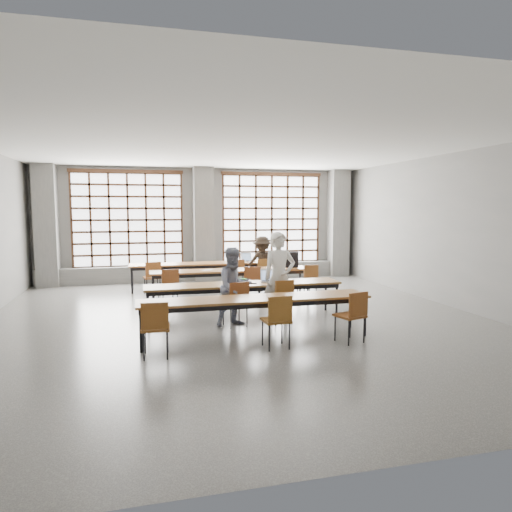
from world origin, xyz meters
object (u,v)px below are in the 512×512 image
at_px(chair_back_left, 153,275).
at_px(chair_near_right, 353,312).
at_px(desk_row_d, 256,301).
at_px(chair_back_mid, 236,272).
at_px(backpack, 292,260).
at_px(chair_mid_centre, 252,280).
at_px(red_pouch, 156,325).
at_px(chair_back_right, 264,271).
at_px(student_male, 279,278).
at_px(desk_row_b, 231,272).
at_px(chair_mid_left, 169,284).
at_px(plastic_bag, 234,257).
at_px(student_female, 234,287).
at_px(desk_row_c, 244,286).
at_px(desk_row_a, 203,265).
at_px(chair_front_left, 237,299).
at_px(phone, 254,283).
at_px(chair_front_right, 282,297).
at_px(laptop_front, 269,278).
at_px(laptop_back, 248,259).
at_px(mouse, 289,281).
at_px(chair_mid_right, 309,278).
at_px(chair_near_mid, 278,316).
at_px(student_back, 262,263).
at_px(green_box, 241,281).
at_px(chair_near_left, 155,324).

xyz_separation_m(chair_back_left, chair_near_right, (3.14, -5.18, 0.00)).
height_order(desk_row_d, chair_back_mid, chair_back_mid).
distance_m(chair_back_mid, backpack, 1.62).
height_order(chair_mid_centre, red_pouch, chair_mid_centre).
bearing_deg(chair_back_right, chair_mid_centre, -114.17).
height_order(chair_back_right, student_male, student_male).
xyz_separation_m(desk_row_b, chair_mid_left, (-1.58, -0.63, -0.13)).
relative_size(chair_near_right, plastic_bag, 3.08).
xyz_separation_m(chair_near_right, student_female, (-1.69, 1.62, 0.22)).
xyz_separation_m(desk_row_c, backpack, (1.76, 2.18, 0.27)).
relative_size(desk_row_a, chair_front_left, 4.55).
bearing_deg(chair_back_mid, phone, -95.05).
distance_m(chair_front_right, phone, 0.71).
relative_size(chair_mid_left, laptop_front, 2.09).
bearing_deg(laptop_back, mouse, -90.24).
relative_size(desk_row_d, chair_back_right, 4.55).
bearing_deg(chair_front_right, desk_row_a, 102.69).
bearing_deg(desk_row_b, desk_row_d, -94.53).
bearing_deg(chair_mid_right, desk_row_a, 136.83).
xyz_separation_m(chair_front_right, student_female, (-0.91, 0.13, 0.22)).
bearing_deg(chair_near_right, desk_row_d, 157.66).
distance_m(chair_near_mid, backpack, 4.64).
height_order(chair_near_mid, laptop_back, laptop_back).
height_order(chair_front_right, mouse, chair_front_right).
bearing_deg(chair_near_right, laptop_back, 94.13).
bearing_deg(student_back, chair_back_mid, -147.80).
distance_m(chair_mid_centre, student_male, 2.03).
relative_size(desk_row_a, chair_back_right, 4.55).
xyz_separation_m(chair_back_right, mouse, (-0.29, -3.08, 0.21)).
bearing_deg(plastic_bag, student_female, -101.22).
relative_size(desk_row_d, chair_back_left, 4.55).
height_order(desk_row_b, student_female, student_female).
height_order(chair_back_right, backpack, backpack).
relative_size(chair_near_mid, plastic_bag, 3.08).
distance_m(desk_row_c, chair_mid_centre, 1.60).
xyz_separation_m(chair_front_left, student_female, (-0.02, 0.13, 0.22)).
bearing_deg(phone, chair_near_right, -59.03).
xyz_separation_m(chair_mid_centre, green_box, (-0.59, -1.42, 0.24)).
xyz_separation_m(chair_near_right, green_box, (-1.44, 2.20, 0.24)).
distance_m(desk_row_a, student_male, 4.30).
bearing_deg(student_male, plastic_bag, 86.26).
bearing_deg(student_male, chair_near_right, -68.48).
bearing_deg(chair_near_right, desk_row_b, 106.21).
height_order(chair_near_mid, plastic_bag, plastic_bag).
xyz_separation_m(chair_back_mid, student_male, (0.14, -3.56, 0.36)).
height_order(desk_row_b, chair_near_left, chair_near_left).
distance_m(chair_back_left, plastic_bag, 2.41).
height_order(desk_row_d, chair_near_mid, chair_near_mid).
height_order(phone, backpack, backpack).
bearing_deg(laptop_back, desk_row_a, -175.48).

